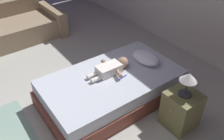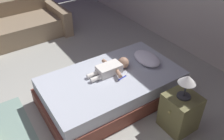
{
  "view_description": "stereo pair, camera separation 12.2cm",
  "coord_description": "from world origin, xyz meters",
  "px_view_note": "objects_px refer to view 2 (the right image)",
  "views": [
    {
      "loc": [
        2.44,
        -0.62,
        2.42
      ],
      "look_at": [
        0.3,
        0.94,
        0.52
      ],
      "focal_mm": 37.6,
      "sensor_mm": 36.0,
      "label": 1
    },
    {
      "loc": [
        2.51,
        -0.52,
        2.42
      ],
      "look_at": [
        0.3,
        0.94,
        0.52
      ],
      "focal_mm": 37.6,
      "sensor_mm": 36.0,
      "label": 2
    }
  ],
  "objects_px": {
    "bed": "(112,87)",
    "baby": "(112,68)",
    "toothbrush": "(123,77)",
    "nightstand": "(180,112)",
    "couch": "(21,26)",
    "pillow": "(147,58)",
    "lamp": "(187,81)"
  },
  "relations": [
    {
      "from": "pillow",
      "to": "lamp",
      "type": "relative_size",
      "value": 1.54
    },
    {
      "from": "bed",
      "to": "nightstand",
      "type": "xyz_separation_m",
      "value": [
        0.93,
        0.42,
        0.06
      ]
    },
    {
      "from": "lamp",
      "to": "bed",
      "type": "bearing_deg",
      "value": -156.01
    },
    {
      "from": "bed",
      "to": "baby",
      "type": "height_order",
      "value": "baby"
    },
    {
      "from": "toothbrush",
      "to": "couch",
      "type": "bearing_deg",
      "value": -167.37
    },
    {
      "from": "pillow",
      "to": "baby",
      "type": "distance_m",
      "value": 0.58
    },
    {
      "from": "toothbrush",
      "to": "lamp",
      "type": "bearing_deg",
      "value": 21.16
    },
    {
      "from": "bed",
      "to": "pillow",
      "type": "bearing_deg",
      "value": 89.81
    },
    {
      "from": "couch",
      "to": "nightstand",
      "type": "height_order",
      "value": "couch"
    },
    {
      "from": "toothbrush",
      "to": "nightstand",
      "type": "relative_size",
      "value": 0.32
    },
    {
      "from": "pillow",
      "to": "nightstand",
      "type": "height_order",
      "value": "pillow"
    },
    {
      "from": "bed",
      "to": "toothbrush",
      "type": "relative_size",
      "value": 12.36
    },
    {
      "from": "baby",
      "to": "lamp",
      "type": "relative_size",
      "value": 2.1
    },
    {
      "from": "baby",
      "to": "couch",
      "type": "distance_m",
      "value": 2.75
    },
    {
      "from": "bed",
      "to": "baby",
      "type": "bearing_deg",
      "value": 144.4
    },
    {
      "from": "nightstand",
      "to": "lamp",
      "type": "relative_size",
      "value": 1.66
    },
    {
      "from": "bed",
      "to": "couch",
      "type": "bearing_deg",
      "value": -168.86
    },
    {
      "from": "couch",
      "to": "lamp",
      "type": "relative_size",
      "value": 6.03
    },
    {
      "from": "baby",
      "to": "lamp",
      "type": "bearing_deg",
      "value": 19.41
    },
    {
      "from": "baby",
      "to": "toothbrush",
      "type": "height_order",
      "value": "baby"
    },
    {
      "from": "bed",
      "to": "baby",
      "type": "xyz_separation_m",
      "value": [
        -0.08,
        0.06,
        0.28
      ]
    },
    {
      "from": "bed",
      "to": "pillow",
      "type": "xyz_separation_m",
      "value": [
        0.0,
        0.63,
        0.29
      ]
    },
    {
      "from": "pillow",
      "to": "baby",
      "type": "bearing_deg",
      "value": -98.27
    },
    {
      "from": "toothbrush",
      "to": "couch",
      "type": "distance_m",
      "value": 2.96
    },
    {
      "from": "pillow",
      "to": "couch",
      "type": "xyz_separation_m",
      "value": [
        -2.76,
        -1.17,
        -0.24
      ]
    },
    {
      "from": "bed",
      "to": "pillow",
      "type": "distance_m",
      "value": 0.69
    },
    {
      "from": "baby",
      "to": "toothbrush",
      "type": "bearing_deg",
      "value": 12.16
    },
    {
      "from": "couch",
      "to": "nightstand",
      "type": "bearing_deg",
      "value": 14.56
    },
    {
      "from": "toothbrush",
      "to": "nightstand",
      "type": "distance_m",
      "value": 0.88
    },
    {
      "from": "bed",
      "to": "lamp",
      "type": "bearing_deg",
      "value": 23.99
    },
    {
      "from": "bed",
      "to": "nightstand",
      "type": "height_order",
      "value": "nightstand"
    },
    {
      "from": "bed",
      "to": "lamp",
      "type": "relative_size",
      "value": 6.52
    }
  ]
}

